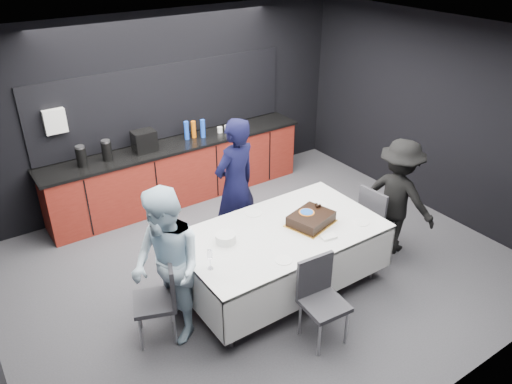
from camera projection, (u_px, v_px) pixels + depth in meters
ground at (260, 268)px, 6.28m from camera, size 6.00×6.00×0.00m
room_shell at (261, 130)px, 5.39m from camera, size 6.04×5.04×2.82m
kitchenette at (177, 167)px, 7.62m from camera, size 4.10×0.64×2.05m
party_table at (281, 241)px, 5.69m from camera, size 2.32×1.32×0.78m
cake_assembly at (311, 219)px, 5.72m from camera, size 0.61×0.54×0.16m
plate_stack at (226, 238)px, 5.40m from camera, size 0.23×0.23×0.10m
loose_plate_near at (284, 260)px, 5.12m from camera, size 0.18×0.18×0.01m
loose_plate_right_a at (318, 205)px, 6.12m from camera, size 0.22×0.22×0.01m
loose_plate_right_b at (361, 222)px, 5.77m from camera, size 0.18×0.18×0.01m
loose_plate_far at (253, 213)px, 5.95m from camera, size 0.21×0.21×0.01m
fork_pile at (328, 237)px, 5.48m from camera, size 0.18×0.13×0.03m
champagne_flute at (210, 255)px, 4.93m from camera, size 0.06×0.06×0.22m
chair_left at (162, 294)px, 5.03m from camera, size 0.54×0.54×0.92m
chair_right at (376, 215)px, 6.39m from camera, size 0.45×0.45×0.92m
chair_near at (320, 294)px, 5.04m from camera, size 0.45×0.45×0.92m
person_center at (235, 185)px, 6.32m from camera, size 0.73×0.56×1.80m
person_left at (167, 267)px, 4.91m from camera, size 0.68×0.85×1.70m
person_right at (398, 197)px, 6.32m from camera, size 0.82×1.11×1.54m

